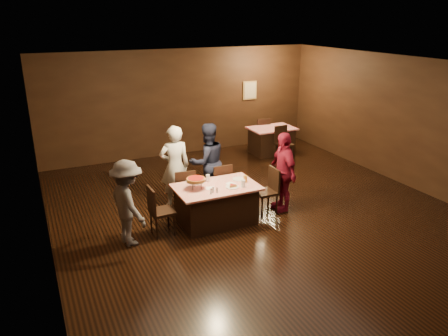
{
  "coord_description": "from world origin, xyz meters",
  "views": [
    {
      "loc": [
        -4.09,
        -6.74,
        3.9
      ],
      "look_at": [
        -0.65,
        0.68,
        1.0
      ],
      "focal_mm": 35.0,
      "sensor_mm": 36.0,
      "label": 1
    }
  ],
  "objects_px": {
    "glass_back": "(208,178)",
    "chair_far_right": "(219,184)",
    "diner_navy_hoodie": "(207,162)",
    "chair_end_left": "(162,210)",
    "pizza_stand": "(196,180)",
    "plate_empty": "(238,179)",
    "main_table": "(217,204)",
    "diner_grey_knit": "(128,203)",
    "chair_back_far": "(261,133)",
    "chair_far_left": "(184,190)",
    "glass_amber": "(245,179)",
    "diner_white_jacket": "(175,166)",
    "diner_red_shirt": "(283,172)",
    "chair_end_right": "(266,191)",
    "chair_back_near": "(284,144)",
    "back_table": "(271,140)",
    "glass_front_right": "(243,184)"
  },
  "relations": [
    {
      "from": "glass_back",
      "to": "chair_far_right",
      "type": "bearing_deg",
      "value": 45.0
    },
    {
      "from": "diner_navy_hoodie",
      "to": "chair_end_left",
      "type": "bearing_deg",
      "value": 36.16
    },
    {
      "from": "pizza_stand",
      "to": "plate_empty",
      "type": "xyz_separation_m",
      "value": [
        0.95,
        0.1,
        -0.17
      ]
    },
    {
      "from": "main_table",
      "to": "diner_navy_hoodie",
      "type": "distance_m",
      "value": 1.29
    },
    {
      "from": "chair_far_right",
      "to": "chair_end_left",
      "type": "xyz_separation_m",
      "value": [
        -1.5,
        -0.75,
        0.0
      ]
    },
    {
      "from": "diner_grey_knit",
      "to": "chair_far_right",
      "type": "bearing_deg",
      "value": -81.67
    },
    {
      "from": "plate_empty",
      "to": "chair_back_far",
      "type": "bearing_deg",
      "value": 54.99
    },
    {
      "from": "chair_far_left",
      "to": "glass_amber",
      "type": "relative_size",
      "value": 6.79
    },
    {
      "from": "main_table",
      "to": "diner_navy_hoodie",
      "type": "xyz_separation_m",
      "value": [
        0.3,
        1.16,
        0.48
      ]
    },
    {
      "from": "main_table",
      "to": "diner_white_jacket",
      "type": "relative_size",
      "value": 0.91
    },
    {
      "from": "chair_far_left",
      "to": "diner_red_shirt",
      "type": "height_order",
      "value": "diner_red_shirt"
    },
    {
      "from": "chair_end_right",
      "to": "diner_navy_hoodie",
      "type": "height_order",
      "value": "diner_navy_hoodie"
    },
    {
      "from": "chair_back_far",
      "to": "diner_navy_hoodie",
      "type": "bearing_deg",
      "value": 53.71
    },
    {
      "from": "diner_white_jacket",
      "to": "diner_grey_knit",
      "type": "height_order",
      "value": "diner_white_jacket"
    },
    {
      "from": "plate_empty",
      "to": "chair_back_near",
      "type": "bearing_deg",
      "value": 43.74
    },
    {
      "from": "chair_end_left",
      "to": "glass_amber",
      "type": "height_order",
      "value": "chair_end_left"
    },
    {
      "from": "chair_far_right",
      "to": "diner_grey_knit",
      "type": "height_order",
      "value": "diner_grey_knit"
    },
    {
      "from": "chair_end_left",
      "to": "chair_back_far",
      "type": "distance_m",
      "value": 6.02
    },
    {
      "from": "diner_red_shirt",
      "to": "pizza_stand",
      "type": "distance_m",
      "value": 1.91
    },
    {
      "from": "back_table",
      "to": "glass_amber",
      "type": "xyz_separation_m",
      "value": [
        -2.71,
        -3.54,
        0.46
      ]
    },
    {
      "from": "chair_end_right",
      "to": "glass_back",
      "type": "bearing_deg",
      "value": -104.19
    },
    {
      "from": "chair_far_left",
      "to": "plate_empty",
      "type": "xyz_separation_m",
      "value": [
        0.95,
        -0.6,
        0.3
      ]
    },
    {
      "from": "diner_navy_hoodie",
      "to": "diner_grey_knit",
      "type": "xyz_separation_m",
      "value": [
        -2.03,
        -1.25,
        -0.08
      ]
    },
    {
      "from": "chair_back_near",
      "to": "diner_white_jacket",
      "type": "xyz_separation_m",
      "value": [
        -3.76,
        -1.65,
        0.4
      ]
    },
    {
      "from": "chair_end_right",
      "to": "pizza_stand",
      "type": "xyz_separation_m",
      "value": [
        -1.5,
        0.05,
        0.48
      ]
    },
    {
      "from": "main_table",
      "to": "chair_end_right",
      "type": "distance_m",
      "value": 1.1
    },
    {
      "from": "chair_end_right",
      "to": "plate_empty",
      "type": "height_order",
      "value": "chair_end_right"
    },
    {
      "from": "chair_far_right",
      "to": "diner_navy_hoodie",
      "type": "distance_m",
      "value": 0.57
    },
    {
      "from": "diner_grey_knit",
      "to": "diner_red_shirt",
      "type": "bearing_deg",
      "value": -101.36
    },
    {
      "from": "main_table",
      "to": "chair_far_left",
      "type": "distance_m",
      "value": 0.85
    },
    {
      "from": "chair_far_right",
      "to": "glass_back",
      "type": "height_order",
      "value": "chair_far_right"
    },
    {
      "from": "diner_navy_hoodie",
      "to": "diner_red_shirt",
      "type": "xyz_separation_m",
      "value": [
        1.2,
        -1.15,
        -0.03
      ]
    },
    {
      "from": "chair_end_right",
      "to": "glass_amber",
      "type": "bearing_deg",
      "value": -83.86
    },
    {
      "from": "main_table",
      "to": "back_table",
      "type": "bearing_deg",
      "value": 46.52
    },
    {
      "from": "chair_far_left",
      "to": "pizza_stand",
      "type": "bearing_deg",
      "value": 97.69
    },
    {
      "from": "pizza_stand",
      "to": "main_table",
      "type": "bearing_deg",
      "value": -7.13
    },
    {
      "from": "diner_white_jacket",
      "to": "chair_back_far",
      "type": "bearing_deg",
      "value": -135.5
    },
    {
      "from": "chair_back_far",
      "to": "glass_amber",
      "type": "distance_m",
      "value": 4.96
    },
    {
      "from": "back_table",
      "to": "chair_back_far",
      "type": "bearing_deg",
      "value": 90.0
    },
    {
      "from": "diner_navy_hoodie",
      "to": "glass_back",
      "type": "height_order",
      "value": "diner_navy_hoodie"
    },
    {
      "from": "plate_empty",
      "to": "glass_front_right",
      "type": "bearing_deg",
      "value": -104.04
    },
    {
      "from": "glass_back",
      "to": "pizza_stand",
      "type": "bearing_deg",
      "value": -144.46
    },
    {
      "from": "diner_white_jacket",
      "to": "diner_red_shirt",
      "type": "bearing_deg",
      "value": 156.41
    },
    {
      "from": "chair_far_left",
      "to": "diner_red_shirt",
      "type": "relative_size",
      "value": 0.57
    },
    {
      "from": "chair_end_left",
      "to": "diner_red_shirt",
      "type": "distance_m",
      "value": 2.63
    },
    {
      "from": "pizza_stand",
      "to": "glass_front_right",
      "type": "height_order",
      "value": "pizza_stand"
    },
    {
      "from": "chair_back_far",
      "to": "diner_white_jacket",
      "type": "relative_size",
      "value": 0.54
    },
    {
      "from": "main_table",
      "to": "back_table",
      "type": "xyz_separation_m",
      "value": [
        3.31,
        3.49,
        0.0
      ]
    },
    {
      "from": "diner_navy_hoodie",
      "to": "diner_grey_knit",
      "type": "bearing_deg",
      "value": 28.19
    },
    {
      "from": "chair_end_left",
      "to": "glass_back",
      "type": "bearing_deg",
      "value": -75.66
    }
  ]
}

